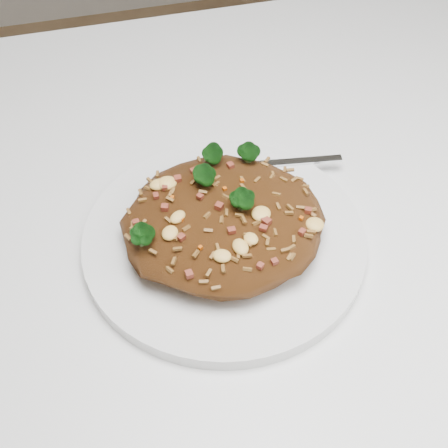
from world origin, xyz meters
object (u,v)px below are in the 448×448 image
at_px(dining_table, 278,282).
at_px(plate, 224,240).
at_px(fried_rice, 224,215).
at_px(fork, 270,164).

xyz_separation_m(dining_table, plate, (-0.06, -0.01, 0.10)).
xyz_separation_m(fried_rice, fork, (0.07, 0.08, -0.02)).
distance_m(fried_rice, fork, 0.11).
relative_size(fried_rice, fork, 1.11).
bearing_deg(plate, fork, 48.60).
bearing_deg(dining_table, plate, -173.16).
xyz_separation_m(dining_table, fork, (0.01, 0.07, 0.11)).
distance_m(dining_table, plate, 0.12).
bearing_deg(fried_rice, fork, 48.19).
relative_size(dining_table, fork, 7.38).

